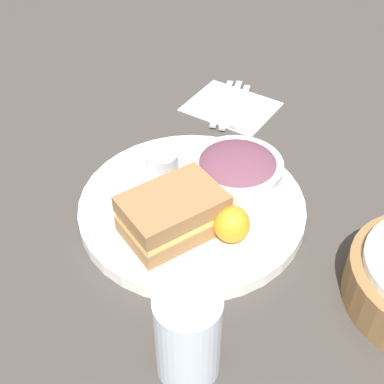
# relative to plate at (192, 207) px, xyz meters

# --- Properties ---
(ground_plane) EXTENTS (4.00, 4.00, 0.00)m
(ground_plane) POSITION_rel_plate_xyz_m (0.00, 0.00, -0.01)
(ground_plane) COLOR #3D3833
(plate) EXTENTS (0.34, 0.34, 0.02)m
(plate) POSITION_rel_plate_xyz_m (0.00, 0.00, 0.00)
(plate) COLOR white
(plate) RESTS_ON ground_plane
(sandwich) EXTENTS (0.16, 0.14, 0.06)m
(sandwich) POSITION_rel_plate_xyz_m (0.06, 0.01, 0.04)
(sandwich) COLOR olive
(sandwich) RESTS_ON plate
(salad_bowl) EXTENTS (0.13, 0.13, 0.07)m
(salad_bowl) POSITION_rel_plate_xyz_m (-0.06, 0.04, 0.05)
(salad_bowl) COLOR silver
(salad_bowl) RESTS_ON plate
(dressing_cup) EXTENTS (0.05, 0.05, 0.04)m
(dressing_cup) POSITION_rel_plate_xyz_m (-0.03, -0.08, 0.03)
(dressing_cup) COLOR #B7B7BC
(dressing_cup) RESTS_ON plate
(orange_wedge) EXTENTS (0.05, 0.05, 0.05)m
(orange_wedge) POSITION_rel_plate_xyz_m (0.03, 0.08, 0.04)
(orange_wedge) COLOR orange
(orange_wedge) RESTS_ON plate
(drink_glass) EXTENTS (0.07, 0.07, 0.12)m
(drink_glass) POSITION_rel_plate_xyz_m (0.22, 0.14, 0.05)
(drink_glass) COLOR silver
(drink_glass) RESTS_ON ground_plane
(napkin) EXTENTS (0.13, 0.16, 0.00)m
(napkin) POSITION_rel_plate_xyz_m (-0.28, -0.10, -0.01)
(napkin) COLOR white
(napkin) RESTS_ON ground_plane
(fork) EXTENTS (0.16, 0.06, 0.01)m
(fork) POSITION_rel_plate_xyz_m (-0.28, -0.11, -0.00)
(fork) COLOR #B2B2B7
(fork) RESTS_ON napkin
(knife) EXTENTS (0.17, 0.07, 0.01)m
(knife) POSITION_rel_plate_xyz_m (-0.28, -0.10, -0.00)
(knife) COLOR #B2B2B7
(knife) RESTS_ON napkin
(spoon) EXTENTS (0.14, 0.06, 0.01)m
(spoon) POSITION_rel_plate_xyz_m (-0.29, -0.08, -0.00)
(spoon) COLOR #B2B2B7
(spoon) RESTS_ON napkin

